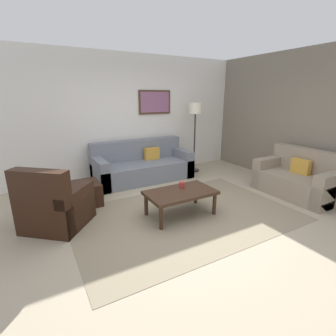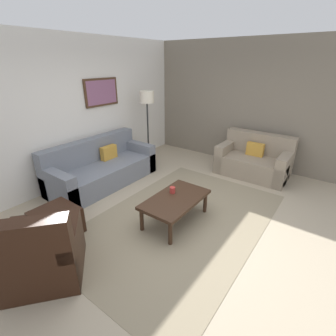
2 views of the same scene
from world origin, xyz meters
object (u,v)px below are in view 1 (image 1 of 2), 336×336
couch_main (142,166)px  coffee_table (181,194)px  cup (182,185)px  framed_artwork (155,102)px  armchair_leather (54,208)px  couch_loveseat (300,179)px  ottoman (84,194)px  lamp_standing (195,115)px

couch_main → coffee_table: (-0.20, -2.02, 0.06)m
cup → framed_artwork: (0.68, 2.32, 1.26)m
coffee_table → couch_main: bearing=84.2°
framed_artwork → armchair_leather: bearing=-143.8°
cup → couch_main: bearing=87.0°
couch_loveseat → ottoman: (-3.79, 1.56, -0.10)m
lamp_standing → couch_main: bearing=176.3°
couch_main → lamp_standing: bearing=-3.7°
ottoman → lamp_standing: 3.23m
couch_main → framed_artwork: (0.58, 0.43, 1.43)m
couch_loveseat → armchair_leather: armchair_leather is taller
couch_loveseat → ottoman: bearing=157.6°
armchair_leather → ottoman: size_ratio=2.01×
couch_loveseat → framed_artwork: 3.61m
armchair_leather → ottoman: (0.53, 0.63, -0.11)m
couch_main → armchair_leather: armchair_leather is taller
coffee_table → framed_artwork: framed_artwork is taller
lamp_standing → framed_artwork: 1.03m
ottoman → coffee_table: (1.28, -1.18, 0.16)m
armchair_leather → lamp_standing: bearing=21.9°
couch_main → cup: bearing=-93.0°
couch_main → ottoman: bearing=-150.5°
couch_loveseat → coffee_table: (-2.51, 0.38, 0.06)m
ottoman → framed_artwork: framed_artwork is taller
cup → couch_loveseat: bearing=-12.0°
ottoman → lamp_standing: (2.90, 0.75, 1.21)m
coffee_table → lamp_standing: 2.73m
ottoman → armchair_leather: bearing=-130.2°
couch_main → couch_loveseat: 3.33m
framed_artwork → cup: bearing=-106.3°
coffee_table → framed_artwork: bearing=72.3°
coffee_table → lamp_standing: (1.62, 1.93, 1.05)m
couch_loveseat → cup: size_ratio=15.19×
coffee_table → lamp_standing: lamp_standing is taller
cup → lamp_standing: 2.54m
framed_artwork → couch_main: bearing=-143.5°
ottoman → framed_artwork: (2.06, 1.27, 1.52)m
cup → lamp_standing: bearing=49.9°
ottoman → lamp_standing: lamp_standing is taller
couch_main → armchair_leather: bearing=-143.9°
couch_loveseat → framed_artwork: framed_artwork is taller
couch_main → armchair_leather: (-2.02, -1.47, 0.01)m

